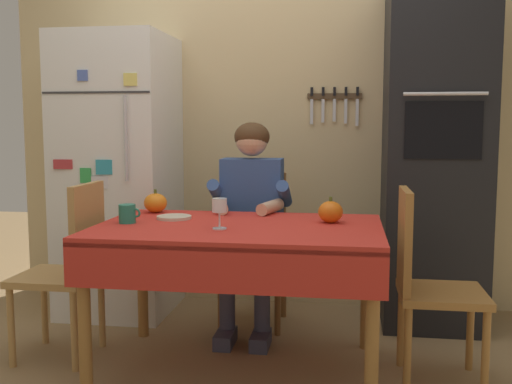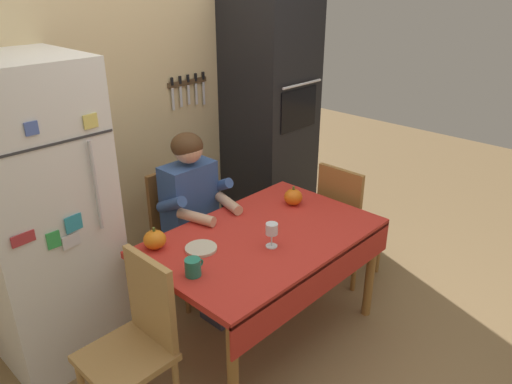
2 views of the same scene
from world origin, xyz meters
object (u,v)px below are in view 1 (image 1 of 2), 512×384
(dining_table, at_px, (238,243))
(refrigerator, at_px, (119,175))
(serving_tray, at_px, (174,217))
(coffee_mug, at_px, (128,214))
(wall_oven, at_px, (435,154))
(wine_glass, at_px, (219,207))
(chair_right_side, at_px, (425,277))
(chair_left_side, at_px, (70,263))
(pumpkin_large, at_px, (330,212))
(chair_behind_person, at_px, (255,241))
(pumpkin_medium, at_px, (155,203))
(seated_person, at_px, (250,209))

(dining_table, bearing_deg, refrigerator, 137.09)
(refrigerator, distance_m, serving_tray, 0.94)
(refrigerator, relative_size, coffee_mug, 16.03)
(wall_oven, relative_size, wine_glass, 14.23)
(wine_glass, bearing_deg, chair_right_side, 7.55)
(refrigerator, height_order, chair_right_side, refrigerator)
(refrigerator, distance_m, chair_left_side, 0.92)
(dining_table, xyz_separation_m, pumpkin_large, (0.45, 0.16, 0.14))
(wall_oven, bearing_deg, chair_left_side, -155.84)
(dining_table, bearing_deg, chair_behind_person, 92.51)
(serving_tray, bearing_deg, coffee_mug, -139.49)
(wall_oven, relative_size, chair_behind_person, 2.26)
(chair_right_side, bearing_deg, chair_behind_person, 140.59)
(coffee_mug, bearing_deg, wall_oven, 29.84)
(dining_table, distance_m, wine_glass, 0.23)
(refrigerator, relative_size, chair_left_side, 1.94)
(wine_glass, xyz_separation_m, serving_tray, (-0.30, 0.27, -0.10))
(coffee_mug, height_order, serving_tray, coffee_mug)
(coffee_mug, distance_m, wine_glass, 0.51)
(chair_right_side, bearing_deg, serving_tray, 173.78)
(dining_table, height_order, pumpkin_medium, pumpkin_medium)
(coffee_mug, bearing_deg, dining_table, 0.23)
(chair_right_side, height_order, pumpkin_large, chair_right_side)
(pumpkin_large, bearing_deg, dining_table, -160.29)
(seated_person, bearing_deg, dining_table, -86.71)
(pumpkin_large, bearing_deg, pumpkin_medium, 168.13)
(chair_behind_person, distance_m, serving_tray, 0.75)
(pumpkin_medium, bearing_deg, seated_person, 25.36)
(seated_person, relative_size, chair_left_side, 1.34)
(wall_oven, distance_m, dining_table, 1.45)
(refrigerator, height_order, coffee_mug, refrigerator)
(coffee_mug, xyz_separation_m, wine_glass, (0.49, -0.10, 0.06))
(coffee_mug, relative_size, pumpkin_medium, 0.86)
(seated_person, xyz_separation_m, pumpkin_large, (0.48, -0.44, 0.06))
(chair_right_side, relative_size, serving_tray, 5.11)
(pumpkin_large, bearing_deg, chair_left_side, -175.26)
(wall_oven, xyz_separation_m, wine_glass, (-1.12, -1.03, -0.21))
(chair_left_side, xyz_separation_m, serving_tray, (0.53, 0.11, 0.24))
(chair_behind_person, bearing_deg, wine_glass, -92.17)
(pumpkin_large, bearing_deg, coffee_mug, -170.88)
(wall_oven, bearing_deg, pumpkin_medium, -160.66)
(refrigerator, relative_size, chair_behind_person, 1.94)
(dining_table, bearing_deg, pumpkin_large, 19.71)
(wall_oven, distance_m, serving_tray, 1.64)
(chair_behind_person, distance_m, pumpkin_large, 0.84)
(seated_person, bearing_deg, wall_oven, 16.39)
(chair_right_side, xyz_separation_m, pumpkin_medium, (-1.44, 0.34, 0.28))
(chair_right_side, bearing_deg, chair_left_side, 179.24)
(refrigerator, height_order, wine_glass, refrigerator)
(chair_left_side, xyz_separation_m, pumpkin_medium, (0.36, 0.32, 0.28))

